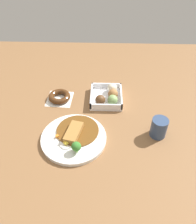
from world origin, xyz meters
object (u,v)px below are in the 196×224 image
(curry_plate, at_px, (74,137))
(donut_box, at_px, (108,96))
(chocolate_ring_donut, at_px, (59,97))
(coffee_mug, at_px, (159,128))

(curry_plate, height_order, donut_box, curry_plate)
(chocolate_ring_donut, bearing_deg, coffee_mug, -116.33)
(curry_plate, height_order, coffee_mug, coffee_mug)
(donut_box, bearing_deg, coffee_mug, -136.51)
(chocolate_ring_donut, height_order, coffee_mug, coffee_mug)
(curry_plate, distance_m, donut_box, 0.31)
(chocolate_ring_donut, xyz_separation_m, coffee_mug, (-0.24, -0.48, 0.03))
(donut_box, relative_size, coffee_mug, 2.01)
(donut_box, xyz_separation_m, chocolate_ring_donut, (0.00, 0.26, -0.01))
(curry_plate, xyz_separation_m, coffee_mug, (0.04, -0.37, 0.03))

